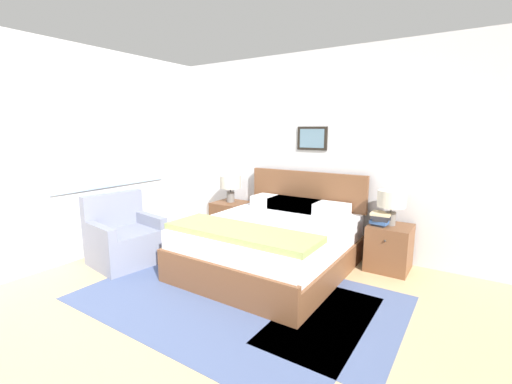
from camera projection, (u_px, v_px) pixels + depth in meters
ground_plane at (148, 355)px, 2.47m from camera, size 16.00×16.00×0.00m
wall_back at (315, 152)px, 4.59m from camera, size 6.82×0.09×2.60m
wall_left at (117, 152)px, 4.60m from camera, size 0.08×5.24×2.60m
area_rug_main at (220, 299)px, 3.28m from camera, size 2.64×1.72×0.01m
area_rug_bedside at (343, 317)px, 2.95m from camera, size 0.99×1.51×0.01m
bed at (272, 242)px, 3.98m from camera, size 1.65×1.91×1.05m
armchair at (124, 240)px, 4.15m from camera, size 0.77×0.83×0.83m
nightstand_near_window at (230, 219)px, 5.18m from camera, size 0.46×0.48×0.53m
nightstand_by_door at (389, 247)px, 3.94m from camera, size 0.46×0.48×0.53m
table_lamp_near_window at (230, 183)px, 5.09m from camera, size 0.31×0.31×0.40m
table_lamp_by_door at (392, 201)px, 3.86m from camera, size 0.31×0.31×0.40m
book_thick_bottom at (380, 224)px, 3.91m from camera, size 0.18×0.23×0.03m
book_hardcover_middle at (381, 221)px, 3.90m from camera, size 0.21×0.24×0.04m
book_novel_upper at (381, 219)px, 3.90m from camera, size 0.19×0.25×0.03m
book_slim_near_top at (381, 216)px, 3.89m from camera, size 0.25×0.27×0.03m
book_paperback_top at (381, 214)px, 3.89m from camera, size 0.22×0.21×0.03m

